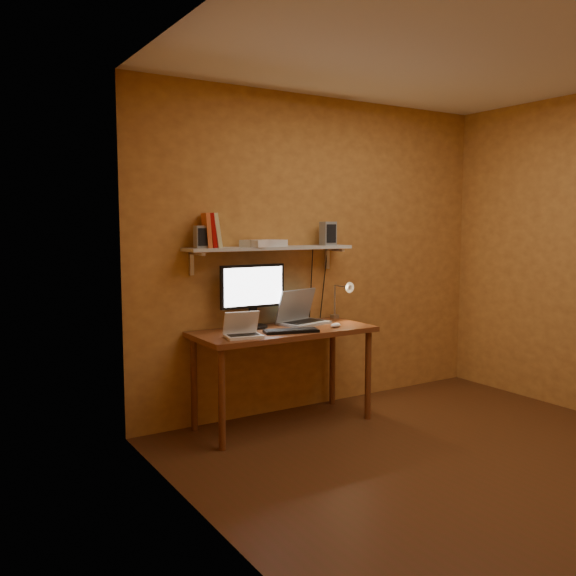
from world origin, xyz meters
TOP-DOWN VIEW (x-y plane):
  - room at (0.00, 0.00)m, footprint 3.44×3.24m
  - desk at (-0.56, 1.28)m, footprint 1.40×0.60m
  - wall_shelf at (-0.56, 1.47)m, footprint 1.40×0.25m
  - monitor at (-0.72, 1.46)m, footprint 0.54×0.23m
  - laptop at (-0.31, 1.43)m, footprint 0.43×0.36m
  - netbook at (-0.98, 1.15)m, footprint 0.28×0.22m
  - keyboard at (-0.58, 1.13)m, footprint 0.43×0.24m
  - mouse at (-0.17, 1.13)m, footprint 0.10×0.07m
  - desk_lamp at (0.10, 1.41)m, footprint 0.09×0.23m
  - speaker_left at (-1.14, 1.48)m, footprint 0.10×0.10m
  - speaker_right at (-0.01, 1.47)m, footprint 0.12×0.12m
  - books at (-1.05, 1.49)m, footprint 0.16×0.18m
  - shelf_camera at (-0.72, 1.41)m, footprint 0.10×0.04m
  - router at (-0.62, 1.47)m, footprint 0.36×0.29m

SIDE VIEW (x-z plane):
  - desk at x=-0.56m, z-range 0.29..1.04m
  - keyboard at x=-0.58m, z-range 0.75..0.77m
  - mouse at x=-0.17m, z-range 0.75..0.78m
  - netbook at x=-0.98m, z-range 0.71..0.89m
  - laptop at x=-0.31m, z-range 0.68..0.96m
  - desk_lamp at x=0.10m, z-range 0.77..1.15m
  - monitor at x=-0.72m, z-range 0.78..1.27m
  - room at x=0.00m, z-range -0.02..2.62m
  - wall_shelf at x=-0.56m, z-range 1.26..1.46m
  - router at x=-0.62m, z-range 1.38..1.43m
  - shelf_camera at x=-0.72m, z-range 1.38..1.43m
  - speaker_left at x=-1.14m, z-range 1.38..1.54m
  - speaker_right at x=-0.01m, z-range 1.38..1.57m
  - books at x=-1.05m, z-range 1.37..1.63m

